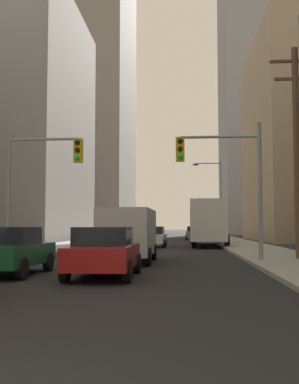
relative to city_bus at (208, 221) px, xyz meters
name	(u,v)px	position (x,y,z in m)	size (l,w,h in m)	color
sidewalk_left	(103,239)	(-10.94, 15.08, -1.85)	(3.82, 160.00, 0.15)	#9E9E99
sidewalk_right	(226,240)	(2.68, 15.08, -1.85)	(3.82, 160.00, 0.15)	#9E9E99
city_bus	(208,221)	(0.00, 0.00, 0.00)	(2.95, 11.59, 3.40)	silver
cargo_van_silver	(129,232)	(-4.23, -17.28, -0.64)	(2.16, 5.22, 2.26)	#B7BABF
sedan_red	(104,252)	(-4.28, -23.12, -1.16)	(1.95, 4.22, 1.52)	maroon
sedan_green	(9,251)	(-7.41, -22.61, -1.16)	(1.95, 4.21, 1.52)	#195938
sedan_white	(153,237)	(-4.18, -2.65, -1.16)	(1.95, 4.25, 1.52)	white
sedan_navy	(121,235)	(-7.42, 4.19, -1.16)	(1.95, 4.23, 1.52)	#141E4C
sedan_grey	(194,233)	(-0.76, 17.00, -1.16)	(1.95, 4.22, 1.52)	slate
traffic_signal_near_left	(40,170)	(-8.20, -17.01, 2.09)	(3.40, 0.44, 6.00)	gray
traffic_signal_near_right	(223,168)	(-0.19, -17.01, 2.11)	(3.67, 0.44, 6.00)	gray
utility_pole_right	(297,147)	(3.06, -16.48, 3.07)	(2.20, 0.28, 9.45)	brown
street_lamp_right	(216,193)	(1.04, 5.93, 2.64)	(2.63, 0.32, 7.50)	gray
building_left_mid_office	(5,123)	(-21.63, 12.85, 11.03)	(16.01, 21.87, 25.93)	gray
building_left_far_tower	(68,96)	(-26.08, 58.66, 26.88)	(25.74, 28.79, 57.61)	gray
building_right_far_highrise	(276,102)	(16.70, 57.88, 24.60)	(21.61, 21.85, 53.06)	#93939E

